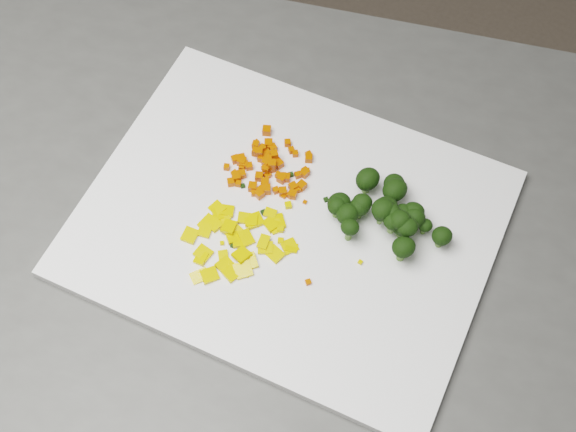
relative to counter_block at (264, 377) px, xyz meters
The scene contains 151 objects.
counter_block is the anchor object (origin of this frame).
cutting_board 0.46m from the counter_block, 71.73° to the left, with size 0.44×0.34×0.01m, color white.
carrot_pile 0.49m from the counter_block, 114.10° to the left, with size 0.10×0.10×0.03m, color #C13C02, non-canonical shape.
pepper_pile 0.47m from the counter_block, 147.11° to the right, with size 0.11×0.11×0.02m, color #DEAC0B, non-canonical shape.
broccoli_pile 0.51m from the counter_block, 40.61° to the left, with size 0.12×0.12×0.05m, color black, non-canonical shape.
carrot_cube_0 0.47m from the counter_block, 96.78° to the left, with size 0.01×0.01×0.01m, color #C13C02.
carrot_cube_1 0.47m from the counter_block, 116.48° to the left, with size 0.01×0.01×0.01m, color #C13C02.
carrot_cube_2 0.48m from the counter_block, 93.97° to the left, with size 0.01×0.01×0.01m, color #C13C02.
carrot_cube_3 0.47m from the counter_block, 137.04° to the left, with size 0.01×0.01×0.01m, color #C13C02.
carrot_cube_4 0.49m from the counter_block, 111.75° to the left, with size 0.01×0.01×0.01m, color #C13C02.
carrot_cube_5 0.47m from the counter_block, 135.37° to the left, with size 0.01×0.01×0.01m, color #C13C02.
carrot_cube_6 0.47m from the counter_block, 114.23° to the left, with size 0.01×0.01×0.01m, color #C13C02.
carrot_cube_7 0.48m from the counter_block, 119.10° to the left, with size 0.01×0.01×0.01m, color #C13C02.
carrot_cube_8 0.48m from the counter_block, 115.85° to the left, with size 0.01×0.01×0.01m, color #C13C02.
carrot_cube_9 0.49m from the counter_block, 118.95° to the left, with size 0.01×0.01×0.01m, color #C13C02.
carrot_cube_10 0.48m from the counter_block, 101.60° to the left, with size 0.01×0.01×0.01m, color #C13C02.
carrot_cube_11 0.49m from the counter_block, 118.29° to the left, with size 0.01×0.01×0.01m, color #C13C02.
carrot_cube_12 0.48m from the counter_block, 91.03° to the left, with size 0.01×0.01×0.01m, color #C13C02.
carrot_cube_13 0.47m from the counter_block, 119.58° to the left, with size 0.01×0.01×0.01m, color #C13C02.
carrot_cube_14 0.48m from the counter_block, 115.51° to the left, with size 0.01×0.01×0.01m, color #C13C02.
carrot_cube_15 0.47m from the counter_block, 99.94° to the left, with size 0.01×0.01×0.01m, color #C13C02.
carrot_cube_16 0.49m from the counter_block, 122.29° to the left, with size 0.01×0.01×0.01m, color #C13C02.
carrot_cube_17 0.47m from the counter_block, 132.30° to the left, with size 0.01×0.01×0.01m, color #C13C02.
carrot_cube_18 0.48m from the counter_block, 116.62° to the left, with size 0.01×0.01×0.01m, color #C13C02.
carrot_cube_19 0.48m from the counter_block, 108.19° to the left, with size 0.01×0.01×0.01m, color #C13C02.
carrot_cube_20 0.47m from the counter_block, 117.31° to the left, with size 0.01×0.01×0.01m, color #C13C02.
carrot_cube_21 0.47m from the counter_block, 142.06° to the left, with size 0.01×0.01×0.01m, color #C13C02.
carrot_cube_22 0.48m from the counter_block, 111.58° to the left, with size 0.01×0.01×0.01m, color #C13C02.
carrot_cube_23 0.48m from the counter_block, 95.10° to the left, with size 0.01×0.01×0.01m, color #C13C02.
carrot_cube_24 0.48m from the counter_block, 107.41° to the left, with size 0.01×0.01×0.01m, color #C13C02.
carrot_cube_25 0.48m from the counter_block, 141.36° to the left, with size 0.01×0.01×0.01m, color #C13C02.
carrot_cube_26 0.48m from the counter_block, 110.15° to the left, with size 0.01×0.01×0.01m, color #C13C02.
carrot_cube_27 0.48m from the counter_block, 113.93° to the left, with size 0.01×0.01×0.01m, color #C13C02.
carrot_cube_28 0.48m from the counter_block, 112.66° to the left, with size 0.01×0.01×0.01m, color #C13C02.
carrot_cube_29 0.48m from the counter_block, 91.58° to the left, with size 0.01×0.01×0.01m, color #C13C02.
carrot_cube_30 0.47m from the counter_block, 136.46° to the left, with size 0.01×0.01×0.01m, color #C13C02.
carrot_cube_31 0.48m from the counter_block, 104.26° to the left, with size 0.01×0.01×0.01m, color #C13C02.
carrot_cube_32 0.47m from the counter_block, 134.83° to the left, with size 0.01×0.01×0.01m, color #C13C02.
carrot_cube_33 0.48m from the counter_block, 111.23° to the left, with size 0.01×0.01×0.01m, color #C13C02.
carrot_cube_34 0.48m from the counter_block, 114.71° to the left, with size 0.01×0.01×0.01m, color #C13C02.
carrot_cube_35 0.47m from the counter_block, 103.16° to the left, with size 0.01×0.01×0.01m, color #C13C02.
carrot_cube_36 0.47m from the counter_block, 86.89° to the left, with size 0.01×0.01×0.01m, color #C13C02.
carrot_cube_37 0.48m from the counter_block, 135.11° to the left, with size 0.01×0.01×0.01m, color #C13C02.
carrot_cube_38 0.48m from the counter_block, 93.89° to the left, with size 0.01×0.01×0.01m, color #C13C02.
carrot_cube_39 0.48m from the counter_block, 130.30° to the left, with size 0.01×0.01×0.01m, color #C13C02.
carrot_cube_40 0.48m from the counter_block, 126.94° to the left, with size 0.01×0.01×0.01m, color #C13C02.
carrot_cube_41 0.47m from the counter_block, 123.16° to the left, with size 0.01×0.01×0.01m, color #C13C02.
carrot_cube_42 0.48m from the counter_block, 116.52° to the left, with size 0.01×0.01×0.01m, color #C13C02.
carrot_cube_43 0.48m from the counter_block, 115.56° to the left, with size 0.01×0.01×0.01m, color #C13C02.
carrot_cube_44 0.48m from the counter_block, 118.97° to the left, with size 0.01×0.01×0.01m, color #C13C02.
carrot_cube_45 0.48m from the counter_block, 122.72° to the left, with size 0.01×0.01×0.01m, color #C13C02.
carrot_cube_46 0.48m from the counter_block, 90.73° to the left, with size 0.01×0.01×0.01m, color #C13C02.
carrot_cube_47 0.48m from the counter_block, 131.30° to the left, with size 0.01×0.01×0.01m, color #C13C02.
carrot_cube_48 0.47m from the counter_block, 133.16° to the left, with size 0.01×0.01×0.01m, color #C13C02.
carrot_cube_49 0.47m from the counter_block, 111.61° to the left, with size 0.01×0.01×0.01m, color #C13C02.
carrot_cube_50 0.48m from the counter_block, 115.79° to the left, with size 0.01×0.01×0.01m, color #C13C02.
carrot_cube_51 0.48m from the counter_block, 131.85° to the left, with size 0.01×0.01×0.01m, color #C13C02.
carrot_cube_52 0.48m from the counter_block, 119.40° to the left, with size 0.01×0.01×0.01m, color #C13C02.
carrot_cube_53 0.48m from the counter_block, 115.30° to the left, with size 0.01×0.01×0.01m, color #C13C02.
carrot_cube_54 0.47m from the counter_block, 89.94° to the left, with size 0.01×0.01×0.01m, color #C13C02.
carrot_cube_55 0.48m from the counter_block, 131.12° to the left, with size 0.01×0.01×0.01m, color #C13C02.
carrot_cube_56 0.49m from the counter_block, 120.77° to the left, with size 0.01×0.01×0.01m, color #C13C02.
carrot_cube_57 0.47m from the counter_block, 105.86° to the left, with size 0.01×0.01×0.01m, color #C13C02.
carrot_cube_58 0.48m from the counter_block, 90.78° to the left, with size 0.01×0.01×0.01m, color #C13C02.
carrot_cube_59 0.47m from the counter_block, 124.47° to the left, with size 0.01×0.01×0.01m, color #C13C02.
carrot_cube_60 0.47m from the counter_block, 88.04° to the left, with size 0.01×0.01×0.01m, color #C13C02.
carrot_cube_61 0.48m from the counter_block, 123.07° to the left, with size 0.01×0.01×0.01m, color #C13C02.
carrot_cube_62 0.48m from the counter_block, 122.88° to the left, with size 0.01×0.01×0.01m, color #C13C02.
carrot_cube_63 0.47m from the counter_block, 102.76° to the left, with size 0.01×0.01×0.01m, color #C13C02.
carrot_cube_64 0.47m from the counter_block, 87.55° to the left, with size 0.01×0.01×0.01m, color #C13C02.
carrot_cube_65 0.47m from the counter_block, 102.64° to the left, with size 0.01×0.01×0.01m, color #C13C02.
carrot_cube_66 0.47m from the counter_block, 91.58° to the left, with size 0.01×0.01×0.01m, color #C13C02.
pepper_chunk_0 0.47m from the counter_block, 92.61° to the right, with size 0.02×0.02×0.00m, color #DEAC0B.
pepper_chunk_1 0.46m from the counter_block, 73.94° to the left, with size 0.02×0.01×0.00m, color #DEAC0B.
pepper_chunk_2 0.47m from the counter_block, 155.02° to the right, with size 0.02×0.02×0.00m, color #DEAC0B.
pepper_chunk_3 0.47m from the counter_block, 128.87° to the right, with size 0.02×0.01×0.00m, color #DEAC0B.
pepper_chunk_4 0.46m from the counter_block, behind, with size 0.02×0.01×0.00m, color #DEAC0B.
pepper_chunk_5 0.47m from the counter_block, behind, with size 0.02×0.01×0.00m, color #DEAC0B.
pepper_chunk_6 0.46m from the counter_block, ahead, with size 0.02×0.02×0.00m, color #DEAC0B.
pepper_chunk_7 0.47m from the counter_block, behind, with size 0.02×0.01×0.00m, color #DEAC0B.
pepper_chunk_8 0.46m from the counter_block, 72.51° to the right, with size 0.01×0.01×0.00m, color #DEAC0B.
pepper_chunk_9 0.47m from the counter_block, 165.74° to the left, with size 0.02×0.01×0.00m, color #DEAC0B.
pepper_chunk_10 0.47m from the counter_block, 106.46° to the right, with size 0.02×0.02×0.00m, color #DEAC0B.
pepper_chunk_11 0.47m from the counter_block, 168.74° to the left, with size 0.02×0.01×0.00m, color #DEAC0B.
pepper_chunk_12 0.47m from the counter_block, 111.81° to the right, with size 0.02×0.01×0.00m, color #DEAC0B.
pepper_chunk_13 0.46m from the counter_block, 15.04° to the left, with size 0.02×0.01×0.00m, color #DEAC0B.
pepper_chunk_14 0.47m from the counter_block, behind, with size 0.02×0.01×0.00m, color #DEAC0B.
pepper_chunk_15 0.47m from the counter_block, behind, with size 0.02×0.02×0.00m, color #DEAC0B.
pepper_chunk_16 0.47m from the counter_block, 134.24° to the right, with size 0.02×0.02×0.00m, color #DEAC0B.
pepper_chunk_17 0.46m from the counter_block, 138.85° to the left, with size 0.02×0.01×0.00m, color #DEAC0B.
pepper_chunk_18 0.46m from the counter_block, 62.62° to the right, with size 0.02×0.02×0.00m, color #DEAC0B.
pepper_chunk_19 0.46m from the counter_block, 121.46° to the left, with size 0.02×0.02×0.00m, color #DEAC0B.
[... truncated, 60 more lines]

